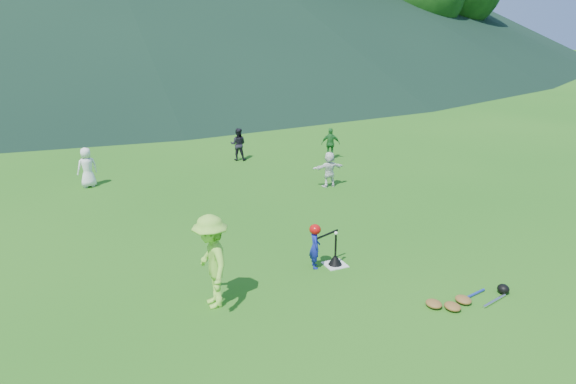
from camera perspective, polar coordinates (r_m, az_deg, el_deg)
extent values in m
plane|color=#216016|center=(12.17, 4.81, -7.41)|extent=(120.00, 120.00, 0.00)
cube|color=silver|center=(12.16, 4.81, -7.37)|extent=(0.45, 0.45, 0.02)
sphere|color=white|center=(11.87, 4.90, -4.19)|extent=(0.08, 0.08, 0.08)
imported|color=#1721A0|center=(11.85, 2.74, -5.57)|extent=(0.31, 0.39, 0.94)
imported|color=#90DD41|center=(10.31, -7.79, -7.01)|extent=(0.70, 1.17, 1.77)
imported|color=white|center=(18.20, -19.74, 2.37)|extent=(0.67, 0.50, 1.23)
imported|color=black|center=(20.29, -5.08, 4.86)|extent=(0.71, 0.66, 1.18)
imported|color=#23742D|center=(20.44, 4.35, 4.92)|extent=(0.72, 0.54, 1.14)
imported|color=white|center=(17.21, 4.21, 2.31)|extent=(1.03, 0.37, 1.10)
cone|color=black|center=(12.12, 4.82, -6.94)|extent=(0.30, 0.30, 0.18)
cylinder|color=black|center=(11.98, 4.86, -5.47)|extent=(0.04, 0.04, 0.50)
ellipsoid|color=#B90C0C|center=(11.70, 2.77, -3.82)|extent=(0.24, 0.26, 0.22)
cylinder|color=black|center=(11.90, 4.03, -4.30)|extent=(0.60, 0.24, 0.07)
ellipsoid|color=olive|center=(10.87, 16.37, -11.10)|extent=(0.28, 0.34, 0.13)
ellipsoid|color=olive|center=(11.15, 17.38, -10.40)|extent=(0.28, 0.34, 0.13)
ellipsoid|color=olive|center=(10.87, 14.59, -10.93)|extent=(0.28, 0.34, 0.13)
cylinder|color=silver|center=(11.37, 20.23, -10.33)|extent=(0.71, 0.25, 0.06)
cylinder|color=#263FA5|center=(11.47, 18.28, -9.88)|extent=(0.67, 0.20, 0.05)
ellipsoid|color=black|center=(11.73, 21.03, -9.18)|extent=(0.22, 0.24, 0.19)
cube|color=gray|center=(38.25, -15.91, 10.54)|extent=(70.00, 0.03, 1.20)
cube|color=yellow|center=(38.18, -15.99, 11.49)|extent=(70.00, 0.08, 0.08)
cylinder|color=gray|center=(38.25, -15.91, 10.54)|extent=(0.07, 0.07, 1.30)
cylinder|color=gray|center=(55.34, 23.63, 11.90)|extent=(0.07, 0.07, 1.30)
cylinder|color=#382314|center=(41.80, -21.30, 12.00)|extent=(0.56, 0.56, 3.22)
cylinder|color=#382314|center=(43.77, -15.05, 13.22)|extent=(0.56, 0.56, 3.81)
cylinder|color=#382314|center=(46.21, -9.36, 14.19)|extent=(0.56, 0.56, 4.41)
cylinder|color=#382314|center=(44.91, -2.21, 13.56)|extent=(0.56, 0.56, 3.25)
cylinder|color=#382314|center=(48.20, 2.58, 14.23)|extent=(0.56, 0.56, 3.85)
cylinder|color=#382314|center=(51.78, 6.75, 14.73)|extent=(0.56, 0.56, 4.44)
cylinder|color=#382314|center=(51.96, 13.16, 13.76)|extent=(0.56, 0.56, 3.29)
cylinder|color=#382314|center=(56.08, 16.31, 14.12)|extent=(0.56, 0.56, 3.88)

